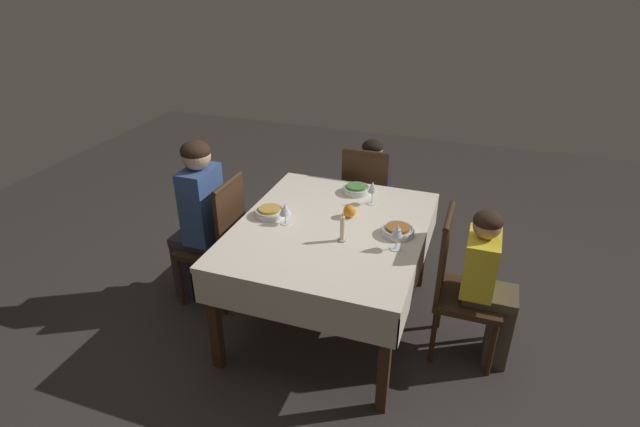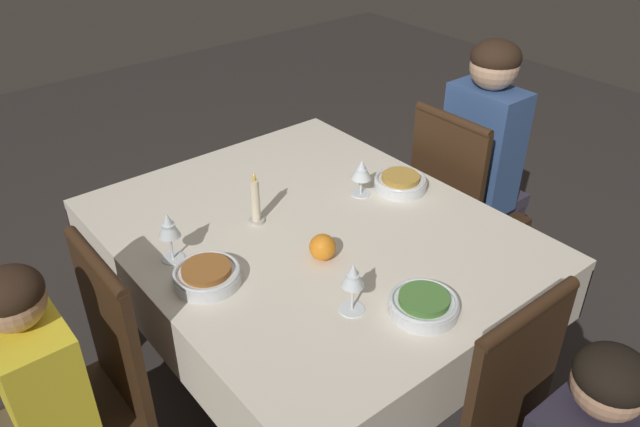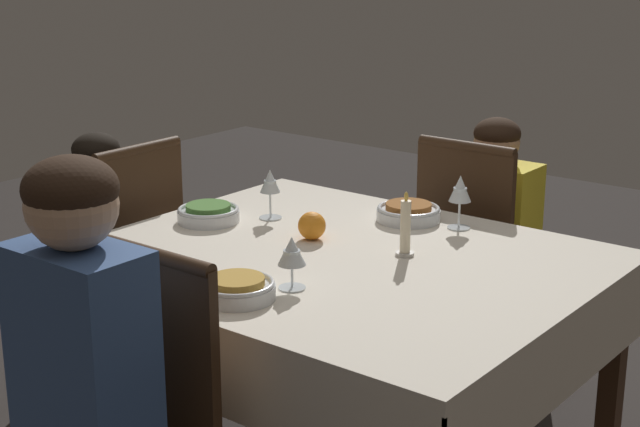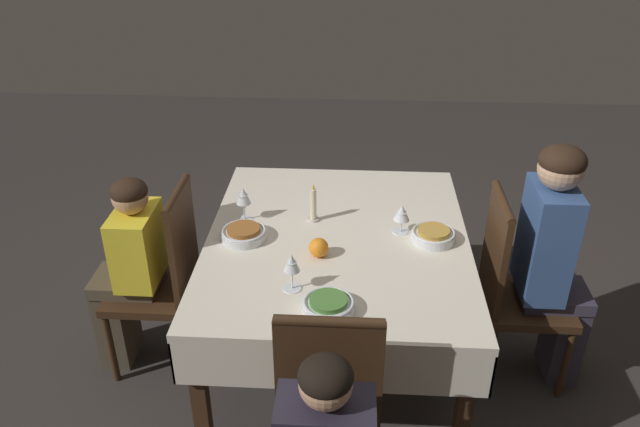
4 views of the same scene
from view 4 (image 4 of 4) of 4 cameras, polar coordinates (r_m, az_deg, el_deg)
The scene contains 14 objects.
ground_plane at distance 3.21m, azimuth 1.43°, elevation -13.54°, with size 8.00×8.00×0.00m, color #332D2B.
dining_table at distance 2.80m, azimuth 1.59°, elevation -3.58°, with size 1.39×1.15×0.74m.
chair_south at distance 3.00m, azimuth 17.25°, elevation -6.24°, with size 0.39×0.39×0.95m.
chair_north at distance 3.01m, azimuth -14.02°, elevation -5.49°, with size 0.39×0.39×0.95m.
person_adult_denim at distance 2.95m, azimuth 20.59°, elevation -3.56°, with size 0.30×0.34×1.20m.
person_child_yellow at distance 3.04m, azimuth -17.11°, elevation -4.66°, with size 0.30×0.33×1.00m.
bowl_south at distance 2.76m, azimuth 10.33°, elevation -1.99°, with size 0.19×0.19×0.06m.
wine_glass_south at distance 2.77m, azimuth 7.48°, elevation -0.01°, with size 0.07×0.07×0.14m.
bowl_west at distance 2.32m, azimuth 0.78°, elevation -8.36°, with size 0.19×0.19×0.06m.
wine_glass_west at distance 2.38m, azimuth -2.61°, elevation -4.68°, with size 0.07×0.07×0.16m.
bowl_north at distance 2.76m, azimuth -6.98°, elevation -1.80°, with size 0.20×0.20×0.06m.
wine_glass_north at distance 2.86m, azimuth -7.02°, elevation 1.52°, with size 0.07×0.07×0.17m.
candle_centerpiece at distance 2.85m, azimuth -0.62°, elevation 0.65°, with size 0.05×0.05×0.19m.
orange_fruit at distance 2.61m, azimuth -0.12°, elevation -3.14°, with size 0.08×0.08×0.08m, color orange.
Camera 4 is at (-2.35, -0.06, 2.19)m, focal length 35.00 mm.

